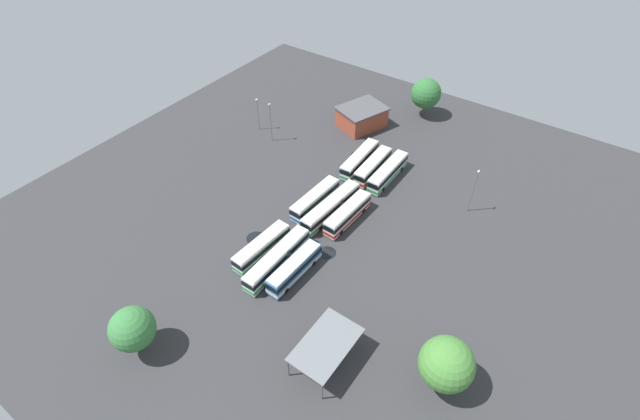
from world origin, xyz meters
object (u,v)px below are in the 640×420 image
(bus_row1_slot1, at_px, (331,207))
(tree_northwest, at_px, (132,329))
(bus_row0_slot0, at_px, (359,159))
(maintenance_shelter, at_px, (326,345))
(bus_row0_slot2, at_px, (388,172))
(bus_row1_slot0, at_px, (315,199))
(bus_row0_slot1, at_px, (373,166))
(depot_building, at_px, (362,117))
(tree_north_edge, at_px, (426,94))
(bus_row2_slot2, at_px, (294,268))
(tree_west_edge, at_px, (446,364))
(bus_row2_slot1, at_px, (277,259))
(lamp_post_mid_lot, at_px, (258,113))
(lamp_post_by_building, at_px, (473,190))
(bus_row1_slot2, at_px, (347,214))
(bus_row2_slot0, at_px, (262,247))
(lamp_post_far_corner, at_px, (271,121))

(bus_row1_slot1, bearing_deg, tree_northwest, -9.09)
(bus_row0_slot0, bearing_deg, maintenance_shelter, 25.72)
(bus_row1_slot1, bearing_deg, maintenance_shelter, 32.79)
(bus_row0_slot2, distance_m, bus_row1_slot0, 17.05)
(bus_row1_slot0, bearing_deg, bus_row0_slot1, 166.09)
(bus_row1_slot1, bearing_deg, bus_row0_slot1, 179.69)
(bus_row0_slot1, distance_m, bus_row0_slot2, 3.51)
(depot_building, xyz_separation_m, tree_north_edge, (-12.71, 9.87, 3.45))
(bus_row2_slot2, bearing_deg, bus_row1_slot1, -167.68)
(bus_row1_slot1, relative_size, tree_west_edge, 1.62)
(bus_row0_slot1, distance_m, bus_row2_slot1, 31.21)
(lamp_post_mid_lot, bearing_deg, lamp_post_by_building, 91.53)
(lamp_post_by_building, bearing_deg, bus_row0_slot0, -89.79)
(bus_row1_slot2, xyz_separation_m, bus_row2_slot0, (15.55, -7.51, 0.00))
(bus_row1_slot0, height_order, tree_west_edge, tree_west_edge)
(lamp_post_by_building, bearing_deg, lamp_post_far_corner, -85.92)
(bus_row2_slot0, xyz_separation_m, tree_north_edge, (-57.61, 2.48, 4.09))
(bus_row1_slot1, bearing_deg, bus_row1_slot0, -90.36)
(bus_row0_slot1, bearing_deg, lamp_post_far_corner, -83.58)
(bus_row2_slot2, bearing_deg, depot_building, -161.91)
(bus_row1_slot2, relative_size, lamp_post_mid_lot, 1.51)
(bus_row0_slot1, bearing_deg, depot_building, -141.08)
(bus_row2_slot0, xyz_separation_m, lamp_post_far_corner, (-27.93, -20.83, 3.30))
(bus_row1_slot0, height_order, bus_row2_slot0, same)
(tree_west_edge, bearing_deg, bus_row0_slot1, -138.38)
(bus_row2_slot1, bearing_deg, bus_row0_slot2, 173.22)
(bus_row2_slot1, height_order, bus_row2_slot2, same)
(maintenance_shelter, bearing_deg, tree_northwest, -58.58)
(bus_row0_slot1, xyz_separation_m, bus_row0_slot2, (-0.06, 3.51, 0.00))
(bus_row1_slot1, height_order, lamp_post_mid_lot, lamp_post_mid_lot)
(tree_west_edge, bearing_deg, depot_building, -139.14)
(bus_row2_slot2, relative_size, depot_building, 0.93)
(bus_row2_slot1, distance_m, maintenance_shelter, 19.35)
(bus_row0_slot0, xyz_separation_m, lamp_post_far_corner, (3.17, -21.37, 3.30))
(bus_row0_slot2, relative_size, bus_row2_slot1, 0.86)
(bus_row1_slot2, bearing_deg, tree_north_edge, -173.19)
(bus_row1_slot1, bearing_deg, depot_building, -158.97)
(bus_row1_slot0, xyz_separation_m, tree_north_edge, (-42.22, 2.23, 4.09))
(lamp_post_by_building, bearing_deg, tree_northwest, -26.15)
(bus_row2_slot2, distance_m, maintenance_shelter, 16.40)
(lamp_post_far_corner, height_order, tree_northwest, lamp_post_far_corner)
(bus_row0_slot2, xyz_separation_m, lamp_post_mid_lot, (0.97, -33.81, 2.54))
(bus_row1_slot1, height_order, tree_northwest, tree_northwest)
(bus_row2_slot1, bearing_deg, lamp_post_mid_lot, -135.21)
(bus_row2_slot0, bearing_deg, lamp_post_by_building, 141.51)
(maintenance_shelter, height_order, lamp_post_mid_lot, lamp_post_mid_lot)
(bus_row1_slot1, bearing_deg, bus_row0_slot0, -167.73)
(bus_row1_slot2, relative_size, bus_row2_slot1, 0.80)
(bus_row1_slot1, distance_m, bus_row2_slot2, 16.20)
(bus_row0_slot0, bearing_deg, bus_row1_slot2, 24.13)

